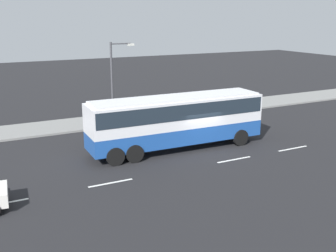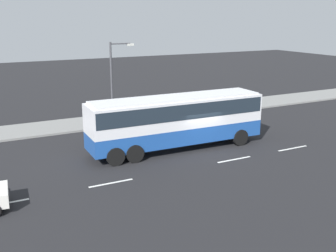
% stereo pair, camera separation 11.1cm
% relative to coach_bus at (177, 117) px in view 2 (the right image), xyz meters
% --- Properties ---
extents(ground_plane, '(120.00, 120.00, 0.00)m').
position_rel_coach_bus_xyz_m(ground_plane, '(1.27, -0.93, -2.16)').
color(ground_plane, black).
extents(sidewalk_curb, '(80.00, 4.00, 0.15)m').
position_rel_coach_bus_xyz_m(sidewalk_curb, '(1.27, 8.83, -2.08)').
color(sidewalk_curb, gray).
rests_on(sidewalk_curb, ground_plane).
extents(lane_centreline, '(33.61, 0.16, 0.01)m').
position_rel_coach_bus_xyz_m(lane_centreline, '(-1.64, -3.40, -2.15)').
color(lane_centreline, white).
rests_on(lane_centreline, ground_plane).
extents(coach_bus, '(11.65, 2.85, 3.48)m').
position_rel_coach_bus_xyz_m(coach_bus, '(0.00, 0.00, 0.00)').
color(coach_bus, '#1E4C9E').
rests_on(coach_bus, ground_plane).
extents(pedestrian_near_curb, '(0.32, 0.32, 1.68)m').
position_rel_coach_bus_xyz_m(pedestrian_near_curb, '(8.01, 8.68, -1.04)').
color(pedestrian_near_curb, brown).
rests_on(pedestrian_near_curb, sidewalk_curb).
extents(street_lamp, '(1.94, 0.24, 6.41)m').
position_rel_coach_bus_xyz_m(street_lamp, '(-1.62, 7.05, 1.73)').
color(street_lamp, '#47474C').
rests_on(street_lamp, sidewalk_curb).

